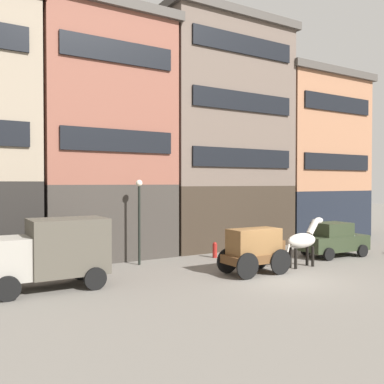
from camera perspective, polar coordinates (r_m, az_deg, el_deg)
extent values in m
plane|color=slate|center=(18.02, 12.42, -11.52)|extent=(120.00, 120.00, 0.00)
cube|color=#38332D|center=(23.95, -12.39, -3.65)|extent=(6.83, 5.81, 3.88)
cube|color=brown|center=(24.23, -12.47, 11.29)|extent=(6.83, 5.81, 8.66)
cube|color=#47423D|center=(25.44, -12.52, 21.51)|extent=(7.33, 6.31, 0.50)
cube|color=black|center=(21.18, -9.79, 6.84)|extent=(5.74, 0.12, 1.10)
cube|color=black|center=(22.03, -9.83, 18.13)|extent=(5.74, 0.12, 1.10)
cube|color=#33281E|center=(27.51, 3.16, -3.09)|extent=(8.47, 5.81, 3.78)
cube|color=#66564C|center=(27.84, 3.18, 11.11)|extent=(8.47, 5.81, 9.92)
cube|color=#47423D|center=(29.19, 3.19, 21.23)|extent=(8.97, 6.31, 0.50)
cube|color=black|center=(25.10, 7.05, 4.58)|extent=(7.12, 0.12, 1.10)
cube|color=black|center=(25.50, 7.07, 12.02)|extent=(7.12, 0.12, 1.10)
cube|color=black|center=(26.32, 7.09, 19.10)|extent=(7.12, 0.12, 1.10)
cube|color=black|center=(32.89, 15.00, -2.75)|extent=(7.64, 5.81, 3.41)
cube|color=#9E6B4C|center=(32.99, 15.06, 7.19)|extent=(7.64, 5.81, 8.01)
cube|color=#47423D|center=(33.70, 15.10, 14.40)|extent=(8.14, 6.31, 0.50)
cube|color=black|center=(30.89, 19.05, 3.85)|extent=(6.42, 0.12, 1.10)
cube|color=black|center=(31.33, 19.10, 11.18)|extent=(6.42, 0.12, 1.10)
cube|color=brown|center=(18.82, 8.35, -8.78)|extent=(2.72, 1.35, 0.36)
cube|color=brown|center=(18.71, 8.35, -6.58)|extent=(2.31, 1.14, 1.10)
cube|color=brown|center=(19.48, 11.00, -7.02)|extent=(0.42, 1.05, 0.50)
cylinder|color=black|center=(19.95, 9.08, -8.65)|extent=(1.10, 0.10, 1.10)
cylinder|color=black|center=(18.90, 11.87, -9.22)|extent=(1.10, 0.10, 1.10)
cylinder|color=black|center=(18.87, 4.82, -9.21)|extent=(1.10, 0.10, 1.10)
cylinder|color=black|center=(17.75, 7.51, -9.88)|extent=(1.10, 0.10, 1.10)
ellipsoid|color=beige|center=(20.70, 14.55, -6.36)|extent=(1.71, 0.63, 0.70)
cylinder|color=beige|center=(21.14, 15.95, -4.57)|extent=(0.67, 0.33, 0.76)
ellipsoid|color=beige|center=(21.41, 16.69, -3.70)|extent=(0.56, 0.25, 0.30)
cylinder|color=beige|center=(20.16, 12.92, -6.99)|extent=(0.27, 0.10, 0.65)
cylinder|color=black|center=(21.33, 15.25, -8.24)|extent=(0.14, 0.14, 0.95)
cylinder|color=black|center=(21.08, 15.96, -8.35)|extent=(0.14, 0.14, 0.95)
cylinder|color=black|center=(20.56, 13.09, -8.58)|extent=(0.14, 0.14, 0.95)
cylinder|color=black|center=(20.31, 13.80, -8.71)|extent=(0.14, 0.14, 0.95)
cube|color=gray|center=(16.60, -22.46, -8.22)|extent=(1.43, 1.72, 1.50)
cube|color=#4C473D|center=(16.90, -16.37, -6.98)|extent=(2.83, 1.95, 2.10)
cube|color=silver|center=(16.51, -24.02, -7.41)|extent=(0.21, 1.36, 0.64)
cylinder|color=black|center=(15.79, -23.58, -11.87)|extent=(0.84, 0.23, 0.84)
cylinder|color=black|center=(17.63, -24.35, -10.49)|extent=(0.84, 0.23, 0.84)
cylinder|color=black|center=(16.41, -12.92, -11.29)|extent=(0.84, 0.23, 0.84)
cylinder|color=black|center=(18.19, -14.77, -10.06)|extent=(0.84, 0.23, 0.84)
cube|color=#2D3823|center=(24.24, 18.60, -6.50)|extent=(3.83, 1.93, 0.80)
cube|color=#2D3823|center=(24.05, 18.36, -4.77)|extent=(1.93, 1.60, 0.70)
cube|color=silver|center=(24.66, 19.77, -4.93)|extent=(0.45, 1.34, 0.56)
cylinder|color=black|center=(25.73, 19.17, -6.96)|extent=(0.67, 0.24, 0.66)
cylinder|color=black|center=(24.59, 21.99, -7.36)|extent=(0.67, 0.24, 0.66)
cylinder|color=black|center=(24.09, 15.13, -7.49)|extent=(0.67, 0.24, 0.66)
cylinder|color=black|center=(22.88, 17.95, -7.98)|extent=(0.67, 0.24, 0.66)
cylinder|color=black|center=(20.65, -7.13, -4.52)|extent=(0.12, 0.12, 3.80)
sphere|color=silver|center=(20.54, -7.14, 1.20)|extent=(0.32, 0.32, 0.32)
cylinder|color=maroon|center=(22.66, 3.09, -7.95)|extent=(0.24, 0.24, 0.70)
sphere|color=maroon|center=(22.61, 3.10, -7.03)|extent=(0.22, 0.22, 0.22)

